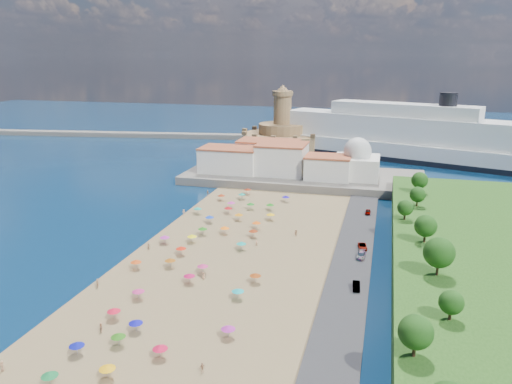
# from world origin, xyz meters

# --- Properties ---
(ground) EXTENTS (700.00, 700.00, 0.00)m
(ground) POSITION_xyz_m (0.00, 0.00, 0.00)
(ground) COLOR #071938
(ground) RESTS_ON ground
(terrace) EXTENTS (90.00, 36.00, 3.00)m
(terrace) POSITION_xyz_m (10.00, 73.00, 1.50)
(terrace) COLOR #59544C
(terrace) RESTS_ON ground
(jetty) EXTENTS (18.00, 70.00, 2.40)m
(jetty) POSITION_xyz_m (-12.00, 108.00, 1.20)
(jetty) COLOR #59544C
(jetty) RESTS_ON ground
(breakwater) EXTENTS (199.03, 34.77, 2.60)m
(breakwater) POSITION_xyz_m (-110.00, 153.00, 1.30)
(breakwater) COLOR #59544C
(breakwater) RESTS_ON ground
(waterfront_buildings) EXTENTS (57.00, 29.00, 11.00)m
(waterfront_buildings) POSITION_xyz_m (-3.05, 73.64, 7.88)
(waterfront_buildings) COLOR silver
(waterfront_buildings) RESTS_ON terrace
(domed_building) EXTENTS (16.00, 16.00, 15.00)m
(domed_building) POSITION_xyz_m (30.00, 71.00, 8.97)
(domed_building) COLOR silver
(domed_building) RESTS_ON terrace
(fortress) EXTENTS (40.00, 40.00, 32.40)m
(fortress) POSITION_xyz_m (-12.00, 138.00, 6.68)
(fortress) COLOR #9C784E
(fortress) RESTS_ON ground
(cruise_ship) EXTENTS (142.07, 66.00, 31.20)m
(cruise_ship) POSITION_xyz_m (46.77, 126.86, 9.24)
(cruise_ship) COLOR black
(cruise_ship) RESTS_ON ground
(beach_parasols) EXTENTS (32.47, 117.54, 2.20)m
(beach_parasols) POSITION_xyz_m (-0.72, -9.33, 2.15)
(beach_parasols) COLOR gray
(beach_parasols) RESTS_ON beach
(beachgoers) EXTENTS (37.71, 101.42, 1.89)m
(beachgoers) POSITION_xyz_m (-3.82, -8.23, 1.13)
(beachgoers) COLOR tan
(beachgoers) RESTS_ON beach
(parked_cars) EXTENTS (2.66, 55.42, 1.37)m
(parked_cars) POSITION_xyz_m (36.00, 5.02, 1.36)
(parked_cars) COLOR gray
(parked_cars) RESTS_ON promenade
(hillside_trees) EXTENTS (10.79, 110.88, 7.57)m
(hillside_trees) POSITION_xyz_m (49.20, -11.82, 9.91)
(hillside_trees) COLOR #382314
(hillside_trees) RESTS_ON hillside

